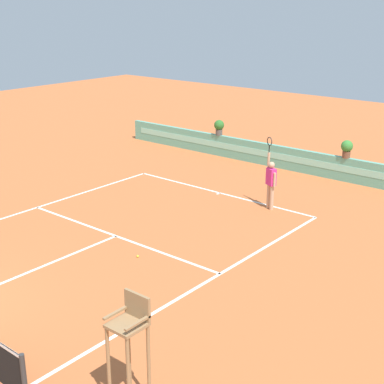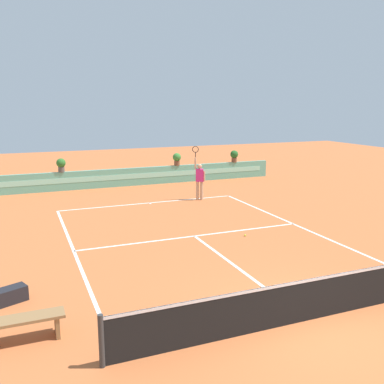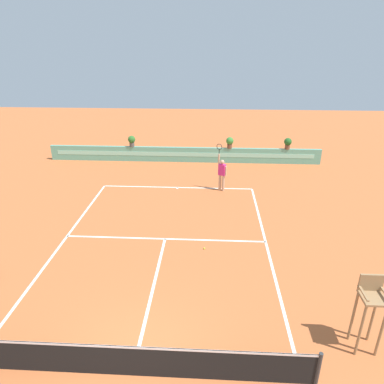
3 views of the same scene
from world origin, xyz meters
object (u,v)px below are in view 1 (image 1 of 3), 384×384
(potted_plant_right, at_px, (347,148))
(potted_plant_left, at_px, (219,127))
(tennis_ball_near_baseline, at_px, (138,256))
(umpire_chair, at_px, (130,337))
(tennis_player, at_px, (271,181))

(potted_plant_right, bearing_deg, potted_plant_left, 180.00)
(potted_plant_right, bearing_deg, tennis_ball_near_baseline, -97.45)
(potted_plant_left, relative_size, potted_plant_right, 1.00)
(umpire_chair, relative_size, tennis_player, 0.83)
(tennis_player, distance_m, potted_plant_right, 4.82)
(potted_plant_left, xyz_separation_m, potted_plant_right, (6.48, 0.00, 0.00))
(potted_plant_right, bearing_deg, umpire_chair, -79.17)
(umpire_chair, height_order, tennis_ball_near_baseline, umpire_chair)
(potted_plant_left, bearing_deg, potted_plant_right, 0.00)
(tennis_player, xyz_separation_m, tennis_ball_near_baseline, (-0.78, -5.90, -1.02))
(tennis_ball_near_baseline, bearing_deg, tennis_player, 82.44)
(umpire_chair, height_order, tennis_player, tennis_player)
(tennis_ball_near_baseline, relative_size, potted_plant_left, 0.09)
(tennis_player, bearing_deg, potted_plant_left, 140.88)
(umpire_chair, height_order, potted_plant_left, umpire_chair)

